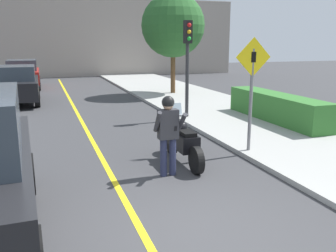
% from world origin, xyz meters
% --- Properties ---
extents(ground_plane, '(80.00, 80.00, 0.00)m').
position_xyz_m(ground_plane, '(0.00, 0.00, 0.00)').
color(ground_plane, '#38383A').
extents(sidewalk_curb, '(4.40, 44.00, 0.11)m').
position_xyz_m(sidewalk_curb, '(4.80, 4.00, 0.06)').
color(sidewalk_curb, '#9E9E99').
rests_on(sidewalk_curb, ground).
extents(road_center_line, '(0.12, 36.00, 0.01)m').
position_xyz_m(road_center_line, '(-0.60, 6.00, 0.00)').
color(road_center_line, yellow).
rests_on(road_center_line, ground).
extents(building_backdrop, '(28.00, 1.20, 6.04)m').
position_xyz_m(building_backdrop, '(0.00, 26.00, 3.02)').
color(building_backdrop, gray).
rests_on(building_backdrop, ground).
extents(motorcycle, '(0.62, 2.13, 1.28)m').
position_xyz_m(motorcycle, '(1.11, 3.03, 0.49)').
color(motorcycle, black).
rests_on(motorcycle, ground).
extents(person_biker, '(0.59, 0.46, 1.66)m').
position_xyz_m(person_biker, '(0.52, 2.34, 1.01)').
color(person_biker, '#282D4C').
rests_on(person_biker, ground).
extents(crossing_sign, '(0.91, 0.08, 2.69)m').
position_xyz_m(crossing_sign, '(2.86, 3.11, 1.73)').
color(crossing_sign, slate).
rests_on(crossing_sign, sidewalk_curb).
extents(traffic_light, '(0.26, 0.30, 3.29)m').
position_xyz_m(traffic_light, '(2.97, 7.50, 2.42)').
color(traffic_light, '#2D2D30').
rests_on(traffic_light, sidewalk_curb).
extents(hedge_row, '(0.90, 4.74, 0.88)m').
position_xyz_m(hedge_row, '(5.60, 5.98, 0.55)').
color(hedge_row, '#33702D').
rests_on(hedge_row, sidewalk_curb).
extents(street_tree, '(3.18, 3.18, 4.98)m').
position_xyz_m(street_tree, '(4.62, 13.64, 3.49)').
color(street_tree, brown).
rests_on(street_tree, sidewalk_curb).
extents(parked_car_black, '(1.88, 4.20, 1.68)m').
position_xyz_m(parked_car_black, '(-2.87, 13.17, 0.86)').
color(parked_car_black, black).
rests_on(parked_car_black, ground).
extents(parked_car_red, '(1.88, 4.20, 1.68)m').
position_xyz_m(parked_car_red, '(-2.82, 18.96, 0.86)').
color(parked_car_red, black).
rests_on(parked_car_red, ground).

